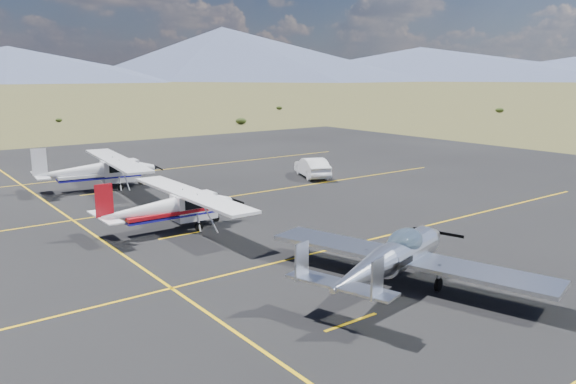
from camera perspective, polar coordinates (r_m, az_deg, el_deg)
name	(u,v)px	position (r m, az deg, el deg)	size (l,w,h in m)	color
ground	(345,268)	(20.92, 5.86, -7.70)	(1600.00, 1600.00, 0.00)	#383D1C
apron	(243,227)	(26.24, -4.56, -3.58)	(72.00, 72.00, 0.02)	black
aircraft_low_wing	(395,257)	(19.04, 10.77, -6.50)	(7.48, 10.17, 2.22)	silver
aircraft_cessna	(171,206)	(25.99, -11.80, -1.43)	(5.86, 9.76, 2.48)	white
aircraft_plain	(99,170)	(36.32, -18.66, 2.16)	(6.55, 10.86, 2.74)	silver
sedan	(312,167)	(38.58, 2.47, 2.53)	(1.43, 4.11, 1.36)	white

